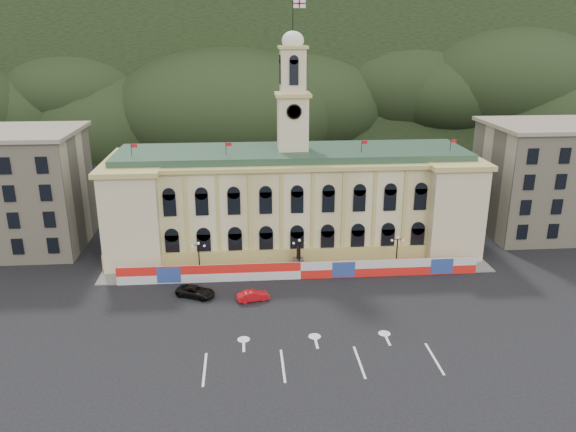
{
  "coord_description": "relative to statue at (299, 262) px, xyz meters",
  "views": [
    {
      "loc": [
        -7.53,
        -55.82,
        32.83
      ],
      "look_at": [
        -1.51,
        18.0,
        8.25
      ],
      "focal_mm": 35.0,
      "sensor_mm": 36.0,
      "label": 1
    }
  ],
  "objects": [
    {
      "name": "statue",
      "position": [
        0.0,
        0.0,
        0.0
      ],
      "size": [
        1.4,
        1.4,
        3.72
      ],
      "color": "#595651",
      "rests_on": "ground"
    },
    {
      "name": "side_building_right",
      "position": [
        43.0,
        12.93,
        8.14
      ],
      "size": [
        21.0,
        17.0,
        18.6
      ],
      "color": "#B6AA8D",
      "rests_on": "ground"
    },
    {
      "name": "hoarding_fence",
      "position": [
        0.06,
        -2.93,
        0.06
      ],
      "size": [
        50.0,
        0.44,
        2.5
      ],
      "color": "red",
      "rests_on": "ground"
    },
    {
      "name": "lamp_center",
      "position": [
        0.0,
        -1.0,
        1.89
      ],
      "size": [
        1.96,
        0.44,
        5.15
      ],
      "color": "black",
      "rests_on": "ground"
    },
    {
      "name": "lane_markings",
      "position": [
        0.0,
        -23.0,
        -1.18
      ],
      "size": [
        26.0,
        10.0,
        0.02
      ],
      "primitive_type": null,
      "color": "white",
      "rests_on": "ground"
    },
    {
      "name": "lamp_left",
      "position": [
        -14.0,
        -1.0,
        1.89
      ],
      "size": [
        1.96,
        0.44,
        5.15
      ],
      "color": "black",
      "rests_on": "ground"
    },
    {
      "name": "lamp_right",
      "position": [
        14.0,
        -1.0,
        1.89
      ],
      "size": [
        1.96,
        0.44,
        5.15
      ],
      "color": "black",
      "rests_on": "ground"
    },
    {
      "name": "red_sedan",
      "position": [
        -6.71,
        -9.09,
        -0.51
      ],
      "size": [
        3.35,
        4.79,
        1.36
      ],
      "primitive_type": "imported",
      "rotation": [
        0.0,
        0.0,
        1.81
      ],
      "color": "red",
      "rests_on": "ground"
    },
    {
      "name": "ground",
      "position": [
        0.0,
        -18.0,
        -1.19
      ],
      "size": [
        260.0,
        260.0,
        0.0
      ],
      "primitive_type": "plane",
      "color": "black",
      "rests_on": "ground"
    },
    {
      "name": "city_hall",
      "position": [
        0.0,
        9.63,
        6.66
      ],
      "size": [
        56.2,
        17.6,
        37.1
      ],
      "color": "beige",
      "rests_on": "ground"
    },
    {
      "name": "pavement",
      "position": [
        0.0,
        -0.25,
        -1.11
      ],
      "size": [
        56.0,
        5.5,
        0.16
      ],
      "primitive_type": "cube",
      "color": "slate",
      "rests_on": "ground"
    },
    {
      "name": "hill_ridge",
      "position": [
        0.03,
        103.99,
        18.3
      ],
      "size": [
        230.0,
        80.0,
        64.0
      ],
      "color": "black",
      "rests_on": "ground"
    },
    {
      "name": "black_suv",
      "position": [
        -14.11,
        -7.32,
        -0.48
      ],
      "size": [
        6.2,
        6.88,
        1.42
      ],
      "primitive_type": "imported",
      "rotation": [
        0.0,
        0.0,
        1.14
      ],
      "color": "black",
      "rests_on": "ground"
    },
    {
      "name": "side_building_left",
      "position": [
        -43.0,
        12.93,
        8.14
      ],
      "size": [
        21.0,
        17.0,
        18.6
      ],
      "color": "#B6AA8D",
      "rests_on": "ground"
    }
  ]
}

